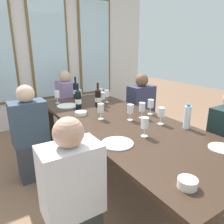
% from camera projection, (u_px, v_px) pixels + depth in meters
% --- Properties ---
extents(ground_plane, '(12.00, 12.00, 0.00)m').
position_uv_depth(ground_plane, '(121.00, 182.00, 2.48)').
color(ground_plane, '#825E46').
extents(back_wall_with_windows, '(4.22, 0.10, 2.90)m').
position_uv_depth(back_wall_with_windows, '(49.00, 48.00, 3.99)').
color(back_wall_with_windows, silver).
rests_on(back_wall_with_windows, ground).
extents(dining_table, '(1.02, 2.61, 0.74)m').
position_uv_depth(dining_table, '(122.00, 127.00, 2.27)').
color(dining_table, '#37251A').
rests_on(dining_table, ground).
extents(white_plate_0, '(0.27, 0.27, 0.01)m').
position_uv_depth(white_plate_0, '(67.00, 106.00, 2.81)').
color(white_plate_0, white).
rests_on(white_plate_0, dining_table).
extents(white_plate_1, '(0.20, 0.20, 0.01)m').
position_uv_depth(white_plate_1, '(222.00, 148.00, 1.66)').
color(white_plate_1, white).
rests_on(white_plate_1, dining_table).
extents(white_plate_2, '(0.26, 0.26, 0.01)m').
position_uv_depth(white_plate_2, '(117.00, 143.00, 1.74)').
color(white_plate_2, white).
rests_on(white_plate_2, dining_table).
extents(wine_bottle_0, '(0.08, 0.08, 0.32)m').
position_uv_depth(wine_bottle_0, '(75.00, 90.00, 3.20)').
color(wine_bottle_0, black).
rests_on(wine_bottle_0, dining_table).
extents(wine_bottle_1, '(0.08, 0.08, 0.32)m').
position_uv_depth(wine_bottle_1, '(78.00, 99.00, 2.66)').
color(wine_bottle_1, black).
rests_on(wine_bottle_1, dining_table).
extents(wine_bottle_2, '(0.08, 0.08, 0.31)m').
position_uv_depth(wine_bottle_2, '(98.00, 98.00, 2.75)').
color(wine_bottle_2, black).
rests_on(wine_bottle_2, dining_table).
extents(tasting_bowl_0, '(0.11, 0.11, 0.05)m').
position_uv_depth(tasting_bowl_0, '(187.00, 183.00, 1.20)').
color(tasting_bowl_0, white).
rests_on(tasting_bowl_0, dining_table).
extents(tasting_bowl_1, '(0.13, 0.13, 0.04)m').
position_uv_depth(tasting_bowl_1, '(81.00, 113.00, 2.46)').
color(tasting_bowl_1, white).
rests_on(tasting_bowl_1, dining_table).
extents(water_bottle, '(0.06, 0.06, 0.24)m').
position_uv_depth(water_bottle, '(187.00, 117.00, 2.04)').
color(water_bottle, white).
rests_on(water_bottle, dining_table).
extents(wine_glass_0, '(0.07, 0.07, 0.17)m').
position_uv_depth(wine_glass_0, '(101.00, 109.00, 2.29)').
color(wine_glass_0, white).
rests_on(wine_glass_0, dining_table).
extents(wine_glass_1, '(0.07, 0.07, 0.17)m').
position_uv_depth(wine_glass_1, '(107.00, 94.00, 2.98)').
color(wine_glass_1, white).
rests_on(wine_glass_1, dining_table).
extents(wine_glass_2, '(0.07, 0.07, 0.17)m').
position_uv_depth(wine_glass_2, '(145.00, 123.00, 1.85)').
color(wine_glass_2, white).
rests_on(wine_glass_2, dining_table).
extents(wine_glass_3, '(0.07, 0.07, 0.17)m').
position_uv_depth(wine_glass_3, '(161.00, 113.00, 2.14)').
color(wine_glass_3, white).
rests_on(wine_glass_3, dining_table).
extents(wine_glass_4, '(0.07, 0.07, 0.17)m').
position_uv_depth(wine_glass_4, '(151.00, 104.00, 2.46)').
color(wine_glass_4, white).
rests_on(wine_glass_4, dining_table).
extents(wine_glass_5, '(0.07, 0.07, 0.17)m').
position_uv_depth(wine_glass_5, '(57.00, 94.00, 2.93)').
color(wine_glass_5, white).
rests_on(wine_glass_5, dining_table).
extents(wine_glass_6, '(0.07, 0.07, 0.17)m').
position_uv_depth(wine_glass_6, '(79.00, 93.00, 3.03)').
color(wine_glass_6, white).
rests_on(wine_glass_6, dining_table).
extents(wine_glass_7, '(0.07, 0.07, 0.17)m').
position_uv_depth(wine_glass_7, '(130.00, 110.00, 2.26)').
color(wine_glass_7, white).
rests_on(wine_glass_7, dining_table).
extents(wine_glass_8, '(0.07, 0.07, 0.17)m').
position_uv_depth(wine_glass_8, '(142.00, 108.00, 2.33)').
color(wine_glass_8, white).
rests_on(wine_glass_8, dining_table).
extents(wine_glass_9, '(0.07, 0.07, 0.17)m').
position_uv_depth(wine_glass_9, '(102.00, 96.00, 2.84)').
color(wine_glass_9, white).
rests_on(wine_glass_9, dining_table).
extents(wine_glass_10, '(0.07, 0.07, 0.17)m').
position_uv_depth(wine_glass_10, '(101.00, 92.00, 3.08)').
color(wine_glass_10, white).
rests_on(wine_glass_10, dining_table).
extents(seated_person_0, '(0.38, 0.24, 1.11)m').
position_uv_depth(seated_person_0, '(73.00, 201.00, 1.41)').
color(seated_person_0, '#2C3530').
rests_on(seated_person_0, ground).
extents(seated_person_2, '(0.38, 0.24, 1.11)m').
position_uv_depth(seated_person_2, '(31.00, 136.00, 2.41)').
color(seated_person_2, '#353943').
rests_on(seated_person_2, ground).
extents(seated_person_3, '(0.38, 0.24, 1.11)m').
position_uv_depth(seated_person_3, '(140.00, 112.00, 3.28)').
color(seated_person_3, '#2F2F3F').
rests_on(seated_person_3, ground).
extents(seated_person_4, '(0.24, 0.38, 1.11)m').
position_uv_depth(seated_person_4, '(67.00, 105.00, 3.66)').
color(seated_person_4, '#373338').
rests_on(seated_person_4, ground).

